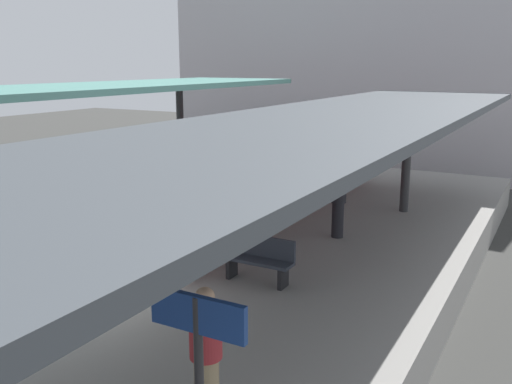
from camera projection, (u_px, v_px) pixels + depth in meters
name	position (u px, v px, depth m)	size (l,w,h in m)	color
ground_plane	(106.00, 325.00, 10.91)	(80.00, 80.00, 0.00)	#383835
platform_right	(278.00, 349.00, 9.00)	(4.40, 28.00, 1.00)	gray
track_ballast	(105.00, 320.00, 10.88)	(3.20, 28.00, 0.20)	#4C4742
rail_near_side	(78.00, 305.00, 11.19)	(0.08, 28.00, 0.14)	slate
rail_far_side	(133.00, 320.00, 10.51)	(0.08, 28.00, 0.14)	slate
commuter_train	(250.00, 185.00, 15.39)	(2.78, 10.86, 3.10)	maroon
canopy_left	(16.00, 94.00, 12.92)	(4.18, 21.00, 3.44)	#333335
canopy_right	(318.00, 126.00, 9.40)	(4.18, 21.00, 3.09)	#333335
platform_bench	(259.00, 258.00, 10.39)	(1.40, 0.41, 0.86)	black
platform_sign	(199.00, 362.00, 4.55)	(0.90, 0.08, 2.21)	#262628
passenger_near_bench	(338.00, 201.00, 12.95)	(0.36, 0.36, 1.67)	#232328
passenger_mid_platform	(206.00, 357.00, 6.05)	(0.36, 0.36, 1.70)	#998460
station_building_backdrop	(362.00, 53.00, 27.49)	(18.00, 6.00, 11.00)	#B7B2B7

